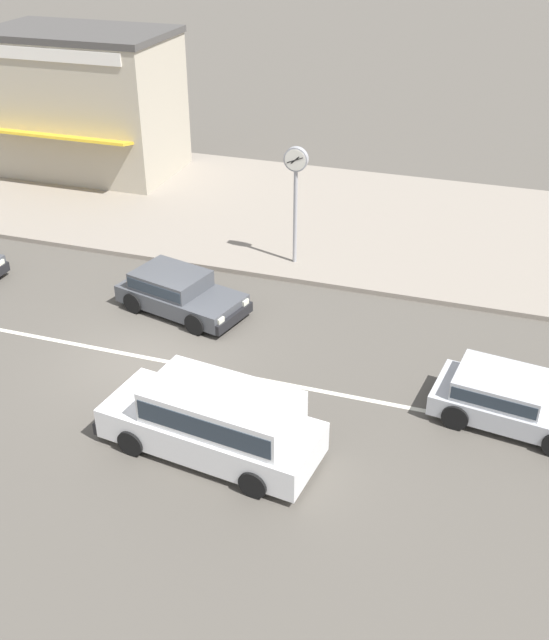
# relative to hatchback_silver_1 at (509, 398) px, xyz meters

# --- Properties ---
(ground_plane) EXTENTS (160.00, 160.00, 0.00)m
(ground_plane) POSITION_rel_hatchback_silver_1_xyz_m (-8.73, -0.27, -0.59)
(ground_plane) COLOR #544F47
(lane_centre_stripe) EXTENTS (50.40, 0.14, 0.01)m
(lane_centre_stripe) POSITION_rel_hatchback_silver_1_xyz_m (-8.73, -0.27, -0.58)
(lane_centre_stripe) COLOR silver
(lane_centre_stripe) RESTS_ON ground
(kerb_strip) EXTENTS (68.00, 10.00, 0.15)m
(kerb_strip) POSITION_rel_hatchback_silver_1_xyz_m (-8.73, 9.78, -0.51)
(kerb_strip) COLOR gray
(kerb_strip) RESTS_ON ground
(hatchback_silver_1) EXTENTS (3.75, 2.17, 1.10)m
(hatchback_silver_1) POSITION_rel_hatchback_silver_1_xyz_m (0.00, 0.00, 0.00)
(hatchback_silver_1) COLOR #B7BABF
(hatchback_silver_1) RESTS_ON ground
(hatchback_dark_grey_4) EXTENTS (3.88, 2.45, 1.10)m
(hatchback_dark_grey_4) POSITION_rel_hatchback_silver_1_xyz_m (-9.02, 2.26, -0.00)
(hatchback_dark_grey_4) COLOR #47494F
(hatchback_dark_grey_4) RESTS_ON ground
(minivan_white_5) EXTENTS (4.92, 2.34, 1.56)m
(minivan_white_5) POSITION_rel_hatchback_silver_1_xyz_m (-5.74, -3.02, 0.26)
(minivan_white_5) COLOR white
(minivan_white_5) RESTS_ON ground
(street_clock) EXTENTS (0.72, 0.22, 3.66)m
(street_clock) POSITION_rel_hatchback_silver_1_xyz_m (-6.73, 5.89, 2.33)
(street_clock) COLOR #9E9EA3
(street_clock) RESTS_ON kerb_strip
(shopfront_corner_warung) EXTENTS (7.10, 5.04, 5.43)m
(shopfront_corner_warung) POSITION_rel_hatchback_silver_1_xyz_m (-17.13, 11.63, 2.28)
(shopfront_corner_warung) COLOR #B2A893
(shopfront_corner_warung) RESTS_ON kerb_strip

